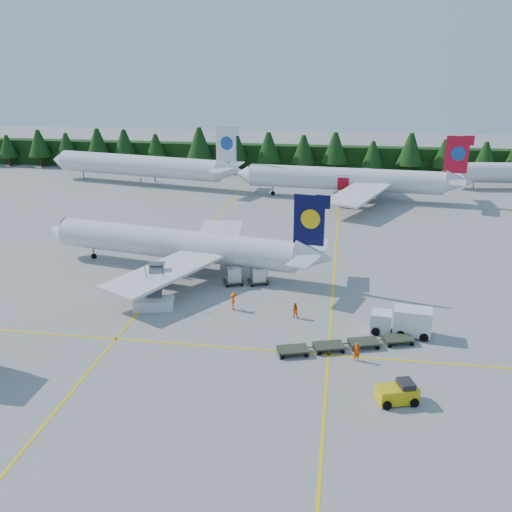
# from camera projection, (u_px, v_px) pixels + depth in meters

# --- Properties ---
(ground) EXTENTS (320.00, 320.00, 0.00)m
(ground) POSITION_uv_depth(u_px,v_px,m) (271.00, 322.00, 57.44)
(ground) COLOR gray
(ground) RESTS_ON ground
(taxi_stripe_a) EXTENTS (0.25, 120.00, 0.01)m
(taxi_stripe_a) POSITION_uv_depth(u_px,v_px,m) (188.00, 252.00, 78.14)
(taxi_stripe_a) COLOR yellow
(taxi_stripe_a) RESTS_ON ground
(taxi_stripe_b) EXTENTS (0.25, 120.00, 0.01)m
(taxi_stripe_b) POSITION_uv_depth(u_px,v_px,m) (335.00, 259.00, 75.24)
(taxi_stripe_b) COLOR yellow
(taxi_stripe_b) RESTS_ON ground
(taxi_stripe_cross) EXTENTS (80.00, 0.25, 0.01)m
(taxi_stripe_cross) POSITION_uv_depth(u_px,v_px,m) (262.00, 350.00, 51.83)
(taxi_stripe_cross) COLOR yellow
(taxi_stripe_cross) RESTS_ON ground
(treeline_hedge) EXTENTS (220.00, 4.00, 6.00)m
(treeline_hedge) POSITION_uv_depth(u_px,v_px,m) (316.00, 159.00, 133.01)
(treeline_hedge) COLOR black
(treeline_hedge) RESTS_ON ground
(airliner_navy) EXTENTS (37.02, 30.19, 10.86)m
(airliner_navy) POSITION_uv_depth(u_px,v_px,m) (169.00, 244.00, 70.94)
(airliner_navy) COLOR silver
(airliner_navy) RESTS_ON ground
(airliner_red) EXTENTS (42.41, 34.78, 12.33)m
(airliner_red) POSITION_uv_depth(u_px,v_px,m) (341.00, 179.00, 106.72)
(airliner_red) COLOR silver
(airliner_red) RESTS_ON ground
(airliner_far_left) EXTENTS (43.38, 12.60, 12.76)m
(airliner_far_left) POSITION_uv_depth(u_px,v_px,m) (133.00, 165.00, 119.54)
(airliner_far_left) COLOR silver
(airliner_far_left) RESTS_ON ground
(airstairs) EXTENTS (4.53, 6.15, 3.76)m
(airstairs) POSITION_uv_depth(u_px,v_px,m) (154.00, 300.00, 60.49)
(airstairs) COLOR silver
(airstairs) RESTS_ON ground
(service_truck) EXTENTS (5.81, 2.64, 2.71)m
(service_truck) POSITION_uv_depth(u_px,v_px,m) (401.00, 321.00, 54.48)
(service_truck) COLOR white
(service_truck) RESTS_ON ground
(baggage_tug) EXTENTS (3.42, 2.50, 1.64)m
(baggage_tug) POSITION_uv_depth(u_px,v_px,m) (398.00, 393.00, 43.77)
(baggage_tug) COLOR gold
(baggage_tug) RESTS_ON ground
(dolly_train) EXTENTS (12.55, 6.05, 0.16)m
(dolly_train) POSITION_uv_depth(u_px,v_px,m) (347.00, 343.00, 51.94)
(dolly_train) COLOR #343929
(dolly_train) RESTS_ON ground
(uld_pair) EXTENTS (5.56, 3.07, 1.72)m
(uld_pair) POSITION_uv_depth(u_px,v_px,m) (246.00, 275.00, 66.55)
(uld_pair) COLOR #343929
(uld_pair) RESTS_ON ground
(crew_a) EXTENTS (0.67, 0.51, 1.67)m
(crew_a) POSITION_uv_depth(u_px,v_px,m) (357.00, 352.00, 49.76)
(crew_a) COLOR #F64005
(crew_a) RESTS_ON ground
(crew_b) EXTENTS (0.88, 0.74, 1.63)m
(crew_b) POSITION_uv_depth(u_px,v_px,m) (295.00, 310.00, 58.07)
(crew_b) COLOR #FF6705
(crew_b) RESTS_ON ground
(crew_c) EXTENTS (0.62, 0.83, 1.86)m
(crew_c) POSITION_uv_depth(u_px,v_px,m) (234.00, 301.00, 59.90)
(crew_c) COLOR #FF5305
(crew_c) RESTS_ON ground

